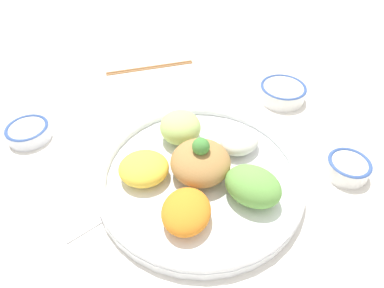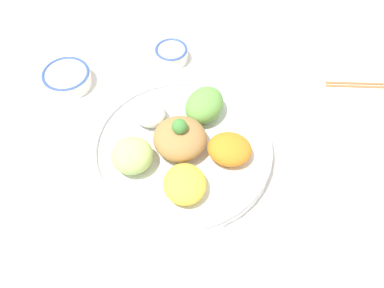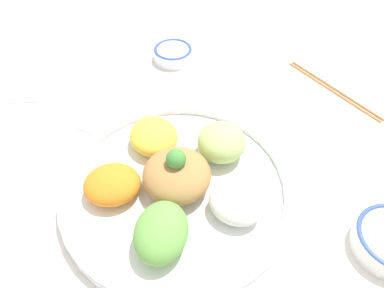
{
  "view_description": "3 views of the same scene",
  "coord_description": "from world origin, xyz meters",
  "px_view_note": "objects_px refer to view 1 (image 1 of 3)",
  "views": [
    {
      "loc": [
        0.37,
        0.05,
        0.48
      ],
      "look_at": [
        -0.05,
        -0.03,
        0.06
      ],
      "focal_mm": 30.0,
      "sensor_mm": 36.0,
      "label": 1
    },
    {
      "loc": [
        0.09,
        -0.53,
        0.79
      ],
      "look_at": [
        0.02,
        -0.03,
        0.07
      ],
      "focal_mm": 42.0,
      "sensor_mm": 36.0,
      "label": 2
    },
    {
      "loc": [
        0.03,
        0.35,
        0.52
      ],
      "look_at": [
        -0.04,
        -0.04,
        0.09
      ],
      "focal_mm": 35.0,
      "sensor_mm": 36.0,
      "label": 3
    }
  ],
  "objects_px": {
    "rice_bowl_blue": "(282,92)",
    "serving_spoon_main": "(65,241)",
    "sauce_bowl_red": "(348,167)",
    "chopsticks_pair_near": "(150,67)",
    "salad_platter": "(200,171)",
    "sauce_bowl_dark": "(28,131)"
  },
  "relations": [
    {
      "from": "rice_bowl_blue",
      "to": "serving_spoon_main",
      "type": "xyz_separation_m",
      "value": [
        0.46,
        -0.35,
        -0.02
      ]
    },
    {
      "from": "sauce_bowl_red",
      "to": "serving_spoon_main",
      "type": "distance_m",
      "value": 0.52
    },
    {
      "from": "rice_bowl_blue",
      "to": "serving_spoon_main",
      "type": "bearing_deg",
      "value": -37.43
    },
    {
      "from": "sauce_bowl_red",
      "to": "rice_bowl_blue",
      "type": "distance_m",
      "value": 0.26
    },
    {
      "from": "sauce_bowl_red",
      "to": "rice_bowl_blue",
      "type": "relative_size",
      "value": 0.72
    },
    {
      "from": "serving_spoon_main",
      "to": "rice_bowl_blue",
      "type": "bearing_deg",
      "value": 3.55
    },
    {
      "from": "rice_bowl_blue",
      "to": "sauce_bowl_red",
      "type": "bearing_deg",
      "value": 27.27
    },
    {
      "from": "chopsticks_pair_near",
      "to": "serving_spoon_main",
      "type": "bearing_deg",
      "value": 65.08
    },
    {
      "from": "salad_platter",
      "to": "sauce_bowl_dark",
      "type": "xyz_separation_m",
      "value": [
        -0.05,
        -0.38,
        -0.01
      ]
    },
    {
      "from": "serving_spoon_main",
      "to": "chopsticks_pair_near",
      "type": "bearing_deg",
      "value": 41.94
    },
    {
      "from": "rice_bowl_blue",
      "to": "serving_spoon_main",
      "type": "relative_size",
      "value": 0.94
    },
    {
      "from": "salad_platter",
      "to": "chopsticks_pair_near",
      "type": "distance_m",
      "value": 0.43
    },
    {
      "from": "sauce_bowl_dark",
      "to": "serving_spoon_main",
      "type": "height_order",
      "value": "sauce_bowl_dark"
    },
    {
      "from": "salad_platter",
      "to": "rice_bowl_blue",
      "type": "relative_size",
      "value": 3.45
    },
    {
      "from": "sauce_bowl_red",
      "to": "sauce_bowl_dark",
      "type": "distance_m",
      "value": 0.65
    },
    {
      "from": "serving_spoon_main",
      "to": "sauce_bowl_red",
      "type": "bearing_deg",
      "value": -22.79
    },
    {
      "from": "salad_platter",
      "to": "rice_bowl_blue",
      "type": "height_order",
      "value": "salad_platter"
    },
    {
      "from": "sauce_bowl_dark",
      "to": "chopsticks_pair_near",
      "type": "bearing_deg",
      "value": 151.22
    },
    {
      "from": "rice_bowl_blue",
      "to": "sauce_bowl_dark",
      "type": "xyz_separation_m",
      "value": [
        0.24,
        -0.54,
        -0.0
      ]
    },
    {
      "from": "sauce_bowl_red",
      "to": "rice_bowl_blue",
      "type": "xyz_separation_m",
      "value": [
        -0.23,
        -0.12,
        0.0
      ]
    },
    {
      "from": "rice_bowl_blue",
      "to": "serving_spoon_main",
      "type": "height_order",
      "value": "rice_bowl_blue"
    },
    {
      "from": "serving_spoon_main",
      "to": "salad_platter",
      "type": "bearing_deg",
      "value": -8.72
    }
  ]
}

